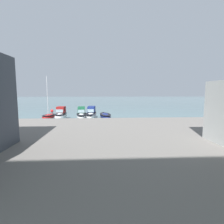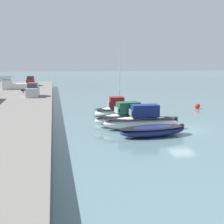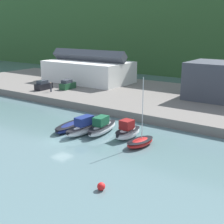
{
  "view_description": "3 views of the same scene",
  "coord_description": "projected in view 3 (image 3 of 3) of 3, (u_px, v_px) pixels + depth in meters",
  "views": [
    {
      "loc": [
        -1.53,
        42.76,
        5.91
      ],
      "look_at": [
        -3.42,
        8.83,
        1.91
      ],
      "focal_mm": 28.0,
      "sensor_mm": 36.0,
      "label": 1
    },
    {
      "loc": [
        -30.28,
        13.3,
        7.38
      ],
      "look_at": [
        3.64,
        6.96,
        1.5
      ],
      "focal_mm": 50.0,
      "sensor_mm": 36.0,
      "label": 2
    },
    {
      "loc": [
        29.48,
        -29.46,
        15.29
      ],
      "look_at": [
        -0.22,
        12.57,
        1.26
      ],
      "focal_mm": 50.0,
      "sensor_mm": 36.0,
      "label": 3
    }
  ],
  "objects": [
    {
      "name": "moored_boat_4",
      "position": [
        140.0,
        142.0,
        41.31
      ],
      "size": [
        2.9,
        5.02,
        9.2
      ],
      "rotation": [
        0.0,
        0.0,
        -0.16
      ],
      "color": "red",
      "rests_on": "ground_plane"
    },
    {
      "name": "harbor_clubhouse",
      "position": [
        88.0,
        71.0,
        80.82
      ],
      "size": [
        22.39,
        12.52,
        8.33
      ],
      "color": "white",
      "rests_on": "quay_promenade"
    },
    {
      "name": "mooring_buoy_0",
      "position": [
        101.0,
        186.0,
        30.15
      ],
      "size": [
        0.8,
        0.8,
        0.8
      ],
      "color": "red",
      "rests_on": "ground_plane"
    },
    {
      "name": "moored_boat_1",
      "position": [
        86.0,
        127.0,
        46.25
      ],
      "size": [
        2.52,
        8.28,
        2.65
      ],
      "rotation": [
        0.0,
        0.0,
        -0.05
      ],
      "color": "white",
      "rests_on": "ground_plane"
    },
    {
      "name": "person_on_quay",
      "position": [
        51.0,
        87.0,
        68.6
      ],
      "size": [
        0.4,
        0.4,
        2.14
      ],
      "color": "#232838",
      "rests_on": "quay_promenade"
    },
    {
      "name": "parked_car_2",
      "position": [
        68.0,
        85.0,
        72.02
      ],
      "size": [
        2.2,
        4.36,
        2.16
      ],
      "rotation": [
        0.0,
        0.0,
        0.1
      ],
      "color": "#1E4C2D",
      "rests_on": "quay_promenade"
    },
    {
      "name": "moored_boat_2",
      "position": [
        102.0,
        127.0,
        46.12
      ],
      "size": [
        2.74,
        7.28,
        2.68
      ],
      "rotation": [
        0.0,
        0.0,
        0.1
      ],
      "color": "silver",
      "rests_on": "ground_plane"
    },
    {
      "name": "moored_boat_3",
      "position": [
        128.0,
        132.0,
        44.05
      ],
      "size": [
        2.57,
        5.17,
        2.77
      ],
      "rotation": [
        0.0,
        0.0,
        -0.07
      ],
      "color": "white",
      "rests_on": "ground_plane"
    },
    {
      "name": "ground_plane",
      "position": [
        62.0,
        140.0,
        43.64
      ],
      "size": [
        320.0,
        320.0,
        0.0
      ],
      "primitive_type": "plane",
      "color": "slate"
    },
    {
      "name": "quay_promenade",
      "position": [
        157.0,
        98.0,
        66.31
      ],
      "size": [
        111.8,
        30.78,
        1.47
      ],
      "color": "slate",
      "rests_on": "ground_plane"
    },
    {
      "name": "moored_boat_0",
      "position": [
        70.0,
        126.0,
        47.89
      ],
      "size": [
        3.18,
        7.1,
        1.03
      ],
      "rotation": [
        0.0,
        0.0,
        0.13
      ],
      "color": "navy",
      "rests_on": "ground_plane"
    },
    {
      "name": "parked_car_3",
      "position": [
        43.0,
        86.0,
        71.23
      ],
      "size": [
        1.95,
        4.26,
        2.16
      ],
      "rotation": [
        0.0,
        0.0,
        0.04
      ],
      "color": "black",
      "rests_on": "quay_promenade"
    }
  ]
}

